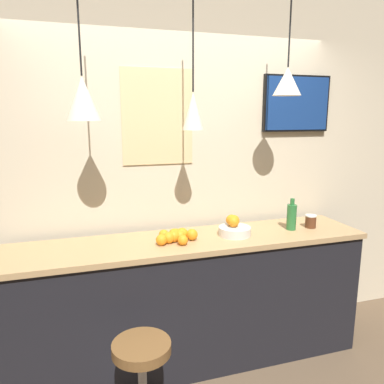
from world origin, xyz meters
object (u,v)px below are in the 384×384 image
(fruit_bowl, at_px, (234,228))
(juice_bottle, at_px, (292,216))
(mounted_tv, at_px, (297,104))
(spread_jar, at_px, (311,221))
(bar_stool, at_px, (142,378))

(fruit_bowl, relative_size, juice_bottle, 0.96)
(mounted_tv, bearing_deg, spread_jar, -96.19)
(juice_bottle, distance_m, mounted_tv, 0.97)
(fruit_bowl, relative_size, mounted_tv, 0.39)
(spread_jar, height_order, mounted_tv, mounted_tv)
(fruit_bowl, distance_m, mounted_tv, 1.22)
(bar_stool, relative_size, juice_bottle, 2.52)
(fruit_bowl, xyz_separation_m, mounted_tv, (0.70, 0.35, 0.93))
(fruit_bowl, height_order, juice_bottle, juice_bottle)
(bar_stool, height_order, mounted_tv, mounted_tv)
(bar_stool, distance_m, spread_jar, 1.73)
(juice_bottle, bearing_deg, fruit_bowl, 178.96)
(bar_stool, relative_size, mounted_tv, 1.03)
(fruit_bowl, bearing_deg, mounted_tv, 26.45)
(juice_bottle, distance_m, spread_jar, 0.19)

